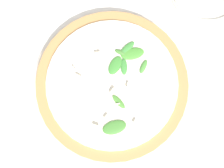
% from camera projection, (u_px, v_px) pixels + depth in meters
% --- Properties ---
extents(ground_plane, '(6.00, 6.00, 0.00)m').
position_uv_depth(ground_plane, '(98.00, 87.00, 0.66)').
color(ground_plane, silver).
extents(pizza_arugula_main, '(0.33, 0.33, 0.05)m').
position_uv_depth(pizza_arugula_main, '(112.00, 85.00, 0.64)').
color(pizza_arugula_main, silver).
rests_on(pizza_arugula_main, ground_plane).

